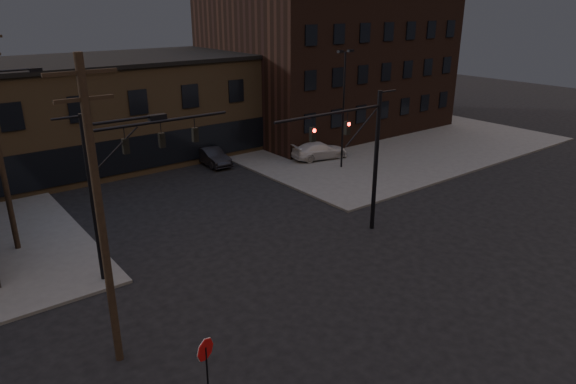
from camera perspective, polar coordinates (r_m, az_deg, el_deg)
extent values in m
plane|color=black|center=(23.54, 6.26, -11.55)|extent=(140.00, 140.00, 0.00)
cube|color=#474744|center=(52.60, 7.10, 6.58)|extent=(30.00, 30.00, 0.15)
cube|color=brown|center=(45.28, -19.05, 8.51)|extent=(40.00, 12.00, 8.00)
cube|color=black|center=(54.32, 4.38, 14.52)|extent=(22.00, 16.00, 14.00)
cylinder|color=black|center=(29.08, 9.73, 3.25)|extent=(0.24, 0.24, 8.00)
cylinder|color=black|center=(25.88, 4.79, 8.69)|extent=(7.00, 0.14, 0.14)
cube|color=#FF140C|center=(26.86, 6.59, 7.08)|extent=(0.28, 0.22, 0.70)
cube|color=#FF140C|center=(25.33, 2.76, 6.39)|extent=(0.28, 0.22, 0.70)
cylinder|color=black|center=(24.49, -20.83, -1.08)|extent=(0.24, 0.24, 8.00)
cylinder|color=black|center=(24.74, -14.01, 7.62)|extent=(7.00, 0.14, 0.14)
cube|color=black|center=(24.32, -17.59, 4.88)|extent=(0.28, 0.22, 0.70)
cube|color=black|center=(24.94, -13.84, 5.61)|extent=(0.28, 0.22, 0.70)
cube|color=black|center=(25.67, -10.28, 6.28)|extent=(0.28, 0.22, 0.70)
cylinder|color=black|center=(17.69, -8.94, -19.54)|extent=(0.06, 0.06, 2.20)
cylinder|color=maroon|center=(17.08, -9.16, -16.92)|extent=(0.72, 0.33, 0.76)
cylinder|color=black|center=(18.18, -20.05, -3.19)|extent=(0.28, 0.28, 11.00)
cube|color=black|center=(16.96, -22.06, 12.21)|extent=(2.20, 0.12, 0.12)
cube|color=black|center=(17.07, -21.70, 9.56)|extent=(1.80, 0.12, 0.12)
cube|color=black|center=(17.98, -14.32, 8.07)|extent=(0.60, 0.25, 0.18)
cube|color=black|center=(28.98, -26.26, 12.08)|extent=(0.60, 0.25, 0.18)
cylinder|color=black|center=(39.92, 6.16, 8.77)|extent=(0.14, 0.14, 9.00)
cube|color=black|center=(38.93, 5.87, 15.27)|extent=(0.50, 0.28, 0.18)
cube|color=black|center=(39.63, 6.96, 15.31)|extent=(0.50, 0.28, 0.18)
cylinder|color=black|center=(47.56, 7.28, 10.57)|extent=(0.14, 0.14, 9.00)
cube|color=black|center=(46.68, 7.08, 16.03)|extent=(0.50, 0.28, 0.18)
cube|color=black|center=(47.38, 7.98, 16.05)|extent=(0.50, 0.28, 0.18)
imported|color=black|center=(45.91, 2.20, 5.89)|extent=(5.12, 2.46, 1.69)
imported|color=#B8B8BA|center=(42.91, 3.54, 4.63)|extent=(5.08, 2.90, 1.39)
imported|color=black|center=(42.11, -8.53, 3.96)|extent=(1.59, 4.38, 1.43)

